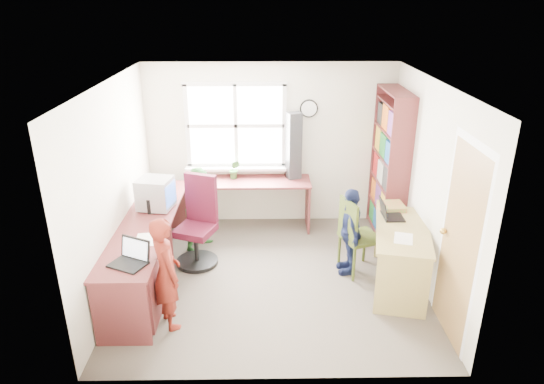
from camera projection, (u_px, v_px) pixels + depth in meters
The scene contains 19 objects.
room at pixel (273, 184), 5.64m from camera, with size 3.64×3.44×2.44m.
l_desk at pixel (159, 258), 5.56m from camera, with size 2.38×2.95×0.75m.
right_desk at pixel (401, 245), 5.67m from camera, with size 0.87×1.41×0.75m.
bookshelf at pixel (389, 169), 6.75m from camera, with size 0.30×1.02×2.10m.
swivel_chair at pixel (198, 226), 6.21m from camera, with size 0.70×0.70×1.17m.
wooden_chair at pixel (356, 234), 5.94m from camera, with size 0.56×0.56×1.00m.
crt_monitor at pixel (156, 194), 6.05m from camera, with size 0.47×0.43×0.40m.
laptop_left at pixel (131, 258), 4.87m from camera, with size 0.44×0.41×0.24m.
laptop_right at pixel (389, 213), 5.87m from camera, with size 0.27×0.33×0.22m.
speaker_a at pixel (151, 206), 5.97m from camera, with size 0.10×0.10×0.19m.
speaker_b at pixel (159, 192), 6.41m from camera, with size 0.11×0.11×0.17m.
cd_tower at pixel (294, 146), 6.97m from camera, with size 0.24×0.23×0.97m.
game_box at pixel (391, 206), 6.10m from camera, with size 0.32×0.32×0.06m.
paper_a at pixel (146, 239), 5.35m from camera, with size 0.25×0.33×0.00m.
paper_b at pixel (403, 238), 5.36m from camera, with size 0.27×0.33×0.00m.
potted_plant at pixel (234, 170), 7.05m from camera, with size 0.16×0.13×0.29m, color #2F6B2A.
person_red at pixel (166, 273), 4.96m from camera, with size 0.45×0.30×1.24m, color maroon.
person_green at pixel (202, 208), 6.54m from camera, with size 0.56×0.44×1.16m, color #31762F.
person_navy at pixel (350, 231), 5.96m from camera, with size 0.66×0.27×1.12m, color #151D44.
Camera 1 is at (-0.09, -5.16, 3.27)m, focal length 32.00 mm.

